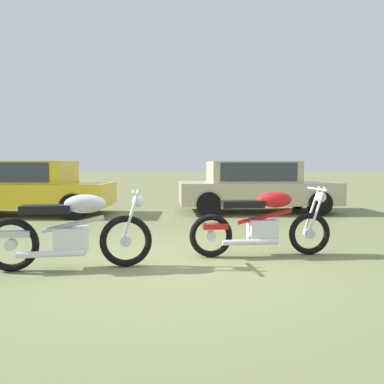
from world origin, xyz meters
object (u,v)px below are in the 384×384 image
Objects in this scene: motorcycle_red at (263,223)px; car_beige at (254,184)px; car_yellow at (20,184)px; motorcycle_silver at (71,232)px.

car_beige reaches higher than motorcycle_red.
car_yellow is (-4.79, 5.34, 0.35)m from motorcycle_red.
car_yellow is 1.03× the size of car_beige.
motorcycle_red is at bearing 5.99° from motorcycle_silver.
car_beige reaches higher than motorcycle_silver.
car_yellow is (-2.13, 5.61, 0.35)m from motorcycle_silver.
motorcycle_silver is 6.01m from car_yellow.
motorcycle_silver is at bearing -170.86° from motorcycle_red.
motorcycle_red is 0.46× the size of car_yellow.
car_yellow reaches higher than motorcycle_red.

